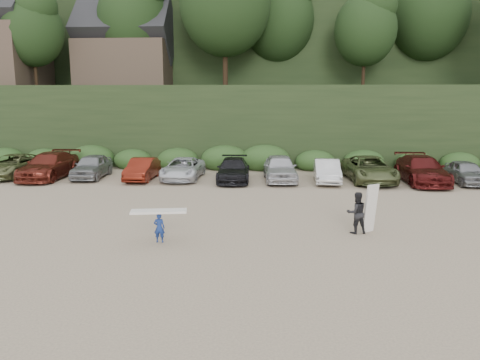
{
  "coord_description": "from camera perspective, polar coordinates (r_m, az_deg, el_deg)",
  "views": [
    {
      "loc": [
        1.03,
        -18.85,
        5.29
      ],
      "look_at": [
        -0.36,
        3.0,
        1.3
      ],
      "focal_mm": 35.0,
      "sensor_mm": 36.0,
      "label": 1
    }
  ],
  "objects": [
    {
      "name": "parked_cars",
      "position": [
        29.47,
        -3.79,
        1.44
      ],
      "size": [
        39.21,
        6.1,
        1.64
      ],
      "color": "#B5B5BA",
      "rests_on": "ground"
    },
    {
      "name": "hillside_backdrop",
      "position": [
        55.11,
        2.37,
        16.5
      ],
      "size": [
        90.0,
        41.5,
        28.0
      ],
      "color": "black",
      "rests_on": "ground"
    },
    {
      "name": "ground",
      "position": [
        19.61,
        0.49,
        -5.33
      ],
      "size": [
        120.0,
        120.0,
        0.0
      ],
      "primitive_type": "plane",
      "color": "tan",
      "rests_on": "ground"
    },
    {
      "name": "adult_surfer",
      "position": [
        18.64,
        14.17,
        -3.84
      ],
      "size": [
        1.3,
        0.77,
        1.92
      ],
      "color": "black",
      "rests_on": "ground"
    },
    {
      "name": "child_surfer",
      "position": [
        17.22,
        -9.84,
        -4.89
      ],
      "size": [
        2.06,
        0.86,
        1.2
      ],
      "color": "navy",
      "rests_on": "ground"
    }
  ]
}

